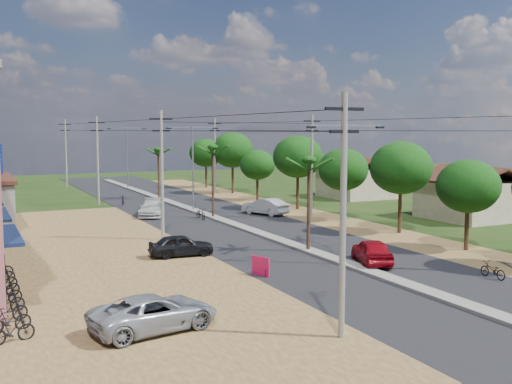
# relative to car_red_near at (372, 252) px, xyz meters

# --- Properties ---
(ground) EXTENTS (160.00, 160.00, 0.00)m
(ground) POSITION_rel_car_red_near_xyz_m (-1.50, 0.54, -0.72)
(ground) COLOR black
(ground) RESTS_ON ground
(road) EXTENTS (12.00, 110.00, 0.04)m
(road) POSITION_rel_car_red_near_xyz_m (-1.50, 15.54, -0.70)
(road) COLOR black
(road) RESTS_ON ground
(median) EXTENTS (1.00, 90.00, 0.18)m
(median) POSITION_rel_car_red_near_xyz_m (-1.50, 18.54, -0.63)
(median) COLOR #605E56
(median) RESTS_ON ground
(dirt_lot_west) EXTENTS (18.00, 46.00, 0.04)m
(dirt_lot_west) POSITION_rel_car_red_near_xyz_m (-16.50, 8.54, -0.70)
(dirt_lot_west) COLOR brown
(dirt_lot_west) RESTS_ON ground
(dirt_shoulder_east) EXTENTS (5.00, 90.00, 0.03)m
(dirt_shoulder_east) POSITION_rel_car_red_near_xyz_m (7.00, 15.54, -0.71)
(dirt_shoulder_east) COLOR brown
(dirt_shoulder_east) RESTS_ON ground
(house_east_near) EXTENTS (7.60, 7.50, 4.60)m
(house_east_near) POSITION_rel_car_red_near_xyz_m (18.50, 10.54, 1.67)
(house_east_near) COLOR gray
(house_east_near) RESTS_ON ground
(house_east_far) EXTENTS (7.60, 7.50, 4.60)m
(house_east_far) POSITION_rel_car_red_near_xyz_m (19.50, 28.54, 1.67)
(house_east_far) COLOR gray
(house_east_far) RESTS_ON ground
(tree_east_b) EXTENTS (4.00, 4.00, 5.83)m
(tree_east_b) POSITION_rel_car_red_near_xyz_m (7.80, 0.54, 3.39)
(tree_east_b) COLOR black
(tree_east_b) RESTS_ON ground
(tree_east_c) EXTENTS (4.60, 4.60, 6.83)m
(tree_east_c) POSITION_rel_car_red_near_xyz_m (8.20, 7.54, 4.14)
(tree_east_c) COLOR black
(tree_east_c) RESTS_ON ground
(tree_east_d) EXTENTS (4.20, 4.20, 6.13)m
(tree_east_d) POSITION_rel_car_red_near_xyz_m (7.90, 14.54, 3.62)
(tree_east_d) COLOR black
(tree_east_d) RESTS_ON ground
(tree_east_e) EXTENTS (4.80, 4.80, 7.14)m
(tree_east_e) POSITION_rel_car_red_near_xyz_m (8.10, 22.54, 4.37)
(tree_east_e) COLOR black
(tree_east_e) RESTS_ON ground
(tree_east_f) EXTENTS (3.80, 3.80, 5.52)m
(tree_east_f) POSITION_rel_car_red_near_xyz_m (7.70, 30.54, 3.17)
(tree_east_f) COLOR black
(tree_east_f) RESTS_ON ground
(tree_east_g) EXTENTS (5.00, 5.00, 7.38)m
(tree_east_g) POSITION_rel_car_red_near_xyz_m (8.30, 38.54, 4.52)
(tree_east_g) COLOR black
(tree_east_g) RESTS_ON ground
(tree_east_h) EXTENTS (4.40, 4.40, 6.52)m
(tree_east_h) POSITION_rel_car_red_near_xyz_m (8.00, 46.54, 3.92)
(tree_east_h) COLOR black
(tree_east_h) RESTS_ON ground
(palm_median_near) EXTENTS (2.00, 2.00, 6.15)m
(palm_median_near) POSITION_rel_car_red_near_xyz_m (-1.50, 4.54, 4.81)
(palm_median_near) COLOR black
(palm_median_near) RESTS_ON ground
(palm_median_mid) EXTENTS (2.00, 2.00, 6.55)m
(palm_median_mid) POSITION_rel_car_red_near_xyz_m (-1.50, 20.54, 5.18)
(palm_median_mid) COLOR black
(palm_median_mid) RESTS_ON ground
(palm_median_far) EXTENTS (2.00, 2.00, 5.85)m
(palm_median_far) POSITION_rel_car_red_near_xyz_m (-1.50, 36.54, 4.54)
(palm_median_far) COLOR black
(palm_median_far) RESTS_ON ground
(streetlight_near) EXTENTS (5.10, 0.18, 8.00)m
(streetlight_near) POSITION_rel_car_red_near_xyz_m (-1.50, 0.54, 4.06)
(streetlight_near) COLOR gray
(streetlight_near) RESTS_ON ground
(streetlight_mid) EXTENTS (5.10, 0.18, 8.00)m
(streetlight_mid) POSITION_rel_car_red_near_xyz_m (-1.50, 25.54, 4.06)
(streetlight_mid) COLOR gray
(streetlight_mid) RESTS_ON ground
(streetlight_far) EXTENTS (5.10, 0.18, 8.00)m
(streetlight_far) POSITION_rel_car_red_near_xyz_m (-1.50, 50.54, 4.06)
(streetlight_far) COLOR gray
(streetlight_far) RESTS_ON ground
(utility_pole_w_a) EXTENTS (1.60, 0.24, 9.00)m
(utility_pole_w_a) POSITION_rel_car_red_near_xyz_m (-8.50, -9.46, 4.03)
(utility_pole_w_a) COLOR #605E56
(utility_pole_w_a) RESTS_ON ground
(utility_pole_w_b) EXTENTS (1.60, 0.24, 9.00)m
(utility_pole_w_b) POSITION_rel_car_red_near_xyz_m (-8.50, 12.54, 4.03)
(utility_pole_w_b) COLOR #605E56
(utility_pole_w_b) RESTS_ON ground
(utility_pole_w_c) EXTENTS (1.60, 0.24, 9.00)m
(utility_pole_w_c) POSITION_rel_car_red_near_xyz_m (-8.50, 34.54, 4.03)
(utility_pole_w_c) COLOR #605E56
(utility_pole_w_c) RESTS_ON ground
(utility_pole_w_d) EXTENTS (1.60, 0.24, 9.00)m
(utility_pole_w_d) POSITION_rel_car_red_near_xyz_m (-8.50, 55.54, 4.03)
(utility_pole_w_d) COLOR #605E56
(utility_pole_w_d) RESTS_ON ground
(utility_pole_e_b) EXTENTS (1.60, 0.24, 9.00)m
(utility_pole_e_b) POSITION_rel_car_red_near_xyz_m (6.00, 16.54, 4.03)
(utility_pole_e_b) COLOR #605E56
(utility_pole_e_b) RESTS_ON ground
(utility_pole_e_c) EXTENTS (1.60, 0.24, 9.00)m
(utility_pole_e_c) POSITION_rel_car_red_near_xyz_m (6.00, 38.54, 4.03)
(utility_pole_e_c) COLOR #605E56
(utility_pole_e_c) RESTS_ON ground
(car_red_near) EXTENTS (3.22, 4.57, 1.44)m
(car_red_near) POSITION_rel_car_red_near_xyz_m (0.00, 0.00, 0.00)
(car_red_near) COLOR maroon
(car_red_near) RESTS_ON ground
(car_silver_mid) EXTENTS (3.14, 4.78, 1.49)m
(car_silver_mid) POSITION_rel_car_red_near_xyz_m (3.50, 20.39, 0.02)
(car_silver_mid) COLOR #919599
(car_silver_mid) RESTS_ON ground
(car_white_far) EXTENTS (3.67, 5.29, 1.42)m
(car_white_far) POSITION_rel_car_red_near_xyz_m (-5.97, 23.97, -0.01)
(car_white_far) COLOR #AEADA9
(car_white_far) RESTS_ON ground
(car_parked_silver) EXTENTS (5.27, 3.07, 1.38)m
(car_parked_silver) POSITION_rel_car_red_near_xyz_m (-14.49, -5.70, -0.03)
(car_parked_silver) COLOR #919599
(car_parked_silver) RESTS_ON ground
(car_parked_dark) EXTENTS (4.01, 1.87, 1.33)m
(car_parked_dark) POSITION_rel_car_red_near_xyz_m (-9.16, 6.72, -0.06)
(car_parked_dark) COLOR black
(car_parked_dark) RESTS_ON ground
(moto_rider_east) EXTENTS (0.60, 1.63, 0.85)m
(moto_rider_east) POSITION_rel_car_red_near_xyz_m (3.50, -5.53, -0.30)
(moto_rider_east) COLOR black
(moto_rider_east) RESTS_ON ground
(moto_rider_west_a) EXTENTS (0.67, 1.92, 1.01)m
(moto_rider_west_a) POSITION_rel_car_red_near_xyz_m (-2.70, 20.36, -0.22)
(moto_rider_west_a) COLOR black
(moto_rider_west_a) RESTS_ON ground
(moto_rider_west_b) EXTENTS (1.02, 1.80, 1.04)m
(moto_rider_west_b) POSITION_rel_car_red_near_xyz_m (-6.50, 32.53, -0.20)
(moto_rider_west_b) COLOR black
(moto_rider_west_b) RESTS_ON ground
(roadside_sign) EXTENTS (0.46, 1.22, 1.05)m
(roadside_sign) POSITION_rel_car_red_near_xyz_m (-7.00, 0.23, -0.20)
(roadside_sign) COLOR #B21040
(roadside_sign) RESTS_ON ground
(parked_scooter_row) EXTENTS (1.73, 11.26, 1.00)m
(parked_scooter_row) POSITION_rel_car_red_near_xyz_m (-19.48, 0.44, -0.22)
(parked_scooter_row) COLOR black
(parked_scooter_row) RESTS_ON ground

